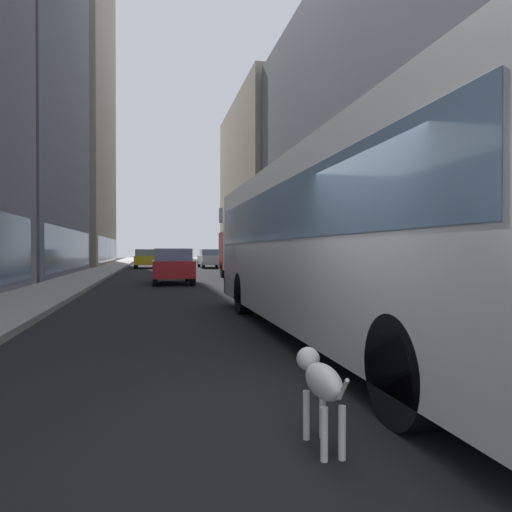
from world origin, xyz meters
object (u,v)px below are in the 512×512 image
at_px(car_yellow_taxi, 145,258).
at_px(car_red_coupe, 173,266).
at_px(transit_bus, 343,237).
at_px(box_truck, 251,248).
at_px(dalmatian_dog, 320,381).
at_px(car_white_van, 210,258).

bearing_deg(car_yellow_taxi, car_red_coupe, -85.46).
height_order(transit_bus, car_yellow_taxi, transit_bus).
distance_m(transit_bus, box_truck, 16.11).
bearing_deg(car_red_coupe, dalmatian_dog, -88.71).
relative_size(transit_bus, box_truck, 1.54).
xyz_separation_m(car_yellow_taxi, box_truck, (5.60, -18.77, 0.84)).
height_order(box_truck, dalmatian_dog, box_truck).
bearing_deg(box_truck, dalmatian_dog, -99.93).
distance_m(car_yellow_taxi, box_truck, 19.60).
bearing_deg(dalmatian_dog, car_white_van, 84.69).
distance_m(transit_bus, car_white_van, 34.09).
bearing_deg(dalmatian_dog, box_truck, 80.07).
bearing_deg(car_red_coupe, car_yellow_taxi, 94.54).
xyz_separation_m(car_yellow_taxi, car_red_coupe, (1.60, -20.13, -0.00)).
height_order(car_yellow_taxi, car_white_van, same).
relative_size(transit_bus, car_red_coupe, 2.81).
bearing_deg(box_truck, car_yellow_taxi, 106.61).
height_order(transit_bus, dalmatian_dog, transit_bus).
bearing_deg(car_yellow_taxi, box_truck, -73.39).
xyz_separation_m(car_yellow_taxi, dalmatian_dog, (2.03, -39.16, -0.31)).
distance_m(car_red_coupe, box_truck, 4.31).
bearing_deg(box_truck, car_red_coupe, -161.15).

